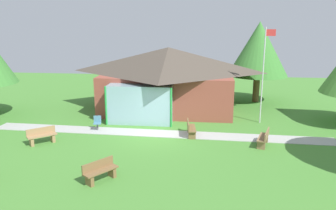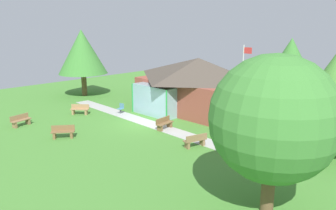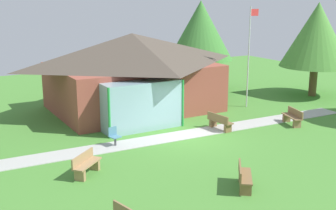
% 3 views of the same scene
% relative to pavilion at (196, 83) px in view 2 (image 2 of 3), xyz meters
% --- Properties ---
extents(ground_plane, '(44.00, 44.00, 0.00)m').
position_rel_pavilion_xyz_m(ground_plane, '(0.07, -6.19, -2.35)').
color(ground_plane, '#478433').
extents(pavilion, '(10.05, 8.47, 4.51)m').
position_rel_pavilion_xyz_m(pavilion, '(0.00, 0.00, 0.00)').
color(pavilion, brown).
rests_on(pavilion, ground_plane).
extents(footpath, '(19.84, 1.96, 0.03)m').
position_rel_pavilion_xyz_m(footpath, '(0.07, -5.77, -2.33)').
color(footpath, '#ADADA8').
rests_on(footpath, ground_plane).
extents(flagpole, '(0.64, 0.08, 6.02)m').
position_rel_pavilion_xyz_m(flagpole, '(6.33, -2.84, 0.96)').
color(flagpole, silver).
rests_on(flagpole, ground_plane).
extents(bench_front_left, '(0.77, 1.56, 0.84)m').
position_rel_pavilion_xyz_m(bench_front_left, '(-6.08, -12.81, -1.95)').
color(bench_front_left, olive).
rests_on(bench_front_left, ground_plane).
extents(bench_mid_right, '(0.85, 1.56, 0.84)m').
position_rel_pavilion_xyz_m(bench_mid_right, '(5.89, -7.08, -1.95)').
color(bench_mid_right, olive).
rests_on(bench_mid_right, ground_plane).
extents(bench_rear_near_path, '(0.60, 1.54, 0.84)m').
position_rel_pavilion_xyz_m(bench_rear_near_path, '(2.00, -5.90, -1.95)').
color(bench_rear_near_path, brown).
rests_on(bench_rear_near_path, ground_plane).
extents(bench_mid_left, '(1.42, 1.31, 0.84)m').
position_rel_pavilion_xyz_m(bench_mid_left, '(-5.81, -8.05, -1.95)').
color(bench_mid_left, '#9E7A51').
rests_on(bench_mid_left, ground_plane).
extents(bench_front_center, '(1.26, 1.46, 0.84)m').
position_rel_pavilion_xyz_m(bench_front_center, '(-1.40, -11.94, -1.95)').
color(bench_front_center, brown).
rests_on(bench_front_center, ground_plane).
extents(patio_chair_west, '(0.52, 0.52, 0.86)m').
position_rel_pavilion_xyz_m(patio_chair_west, '(-3.58, -5.51, -1.93)').
color(patio_chair_west, teal).
rests_on(patio_chair_west, ground_plane).
extents(tree_west_hedge, '(4.97, 4.97, 6.80)m').
position_rel_pavilion_xyz_m(tree_west_hedge, '(-12.15, -3.70, 2.19)').
color(tree_west_hedge, brown).
rests_on(tree_west_hedge, ground_plane).
extents(tree_far_east, '(4.94, 4.94, 6.34)m').
position_rel_pavilion_xyz_m(tree_far_east, '(12.52, -10.51, 1.52)').
color(tree_far_east, brown).
rests_on(tree_far_east, ground_plane).
extents(tree_behind_pavilion_right, '(4.65, 4.65, 6.32)m').
position_rel_pavilion_xyz_m(tree_behind_pavilion_right, '(6.81, 3.08, 1.86)').
color(tree_behind_pavilion_right, brown).
rests_on(tree_behind_pavilion_right, ground_plane).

